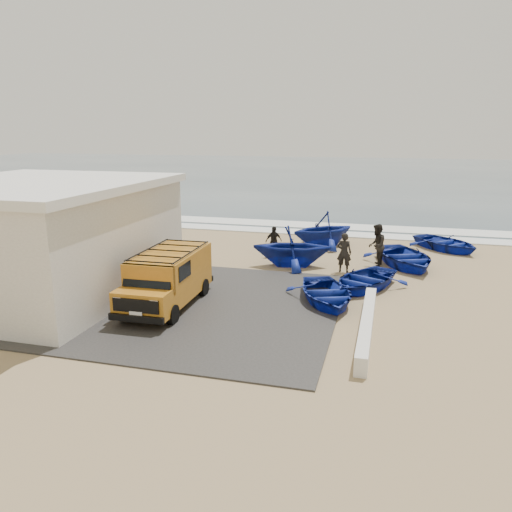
# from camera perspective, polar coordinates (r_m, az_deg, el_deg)

# --- Properties ---
(ground) EXTENTS (160.00, 160.00, 0.00)m
(ground) POSITION_cam_1_polar(r_m,az_deg,el_deg) (19.64, -1.79, -4.02)
(ground) COLOR #A1875D
(slab) EXTENTS (12.00, 10.00, 0.05)m
(slab) POSITION_cam_1_polar(r_m,az_deg,el_deg) (18.54, -9.55, -5.26)
(slab) COLOR #373432
(slab) RESTS_ON ground
(ocean) EXTENTS (180.00, 88.00, 0.01)m
(ocean) POSITION_cam_1_polar(r_m,az_deg,el_deg) (74.29, 11.00, 9.23)
(ocean) COLOR #385166
(ocean) RESTS_ON ground
(surf_line) EXTENTS (180.00, 1.60, 0.06)m
(surf_line) POSITION_cam_1_polar(r_m,az_deg,el_deg) (30.94, 4.68, 2.78)
(surf_line) COLOR white
(surf_line) RESTS_ON ground
(surf_wash) EXTENTS (180.00, 2.20, 0.04)m
(surf_wash) POSITION_cam_1_polar(r_m,az_deg,el_deg) (33.36, 5.47, 3.58)
(surf_wash) COLOR white
(surf_wash) RESTS_ON ground
(building) EXTENTS (8.40, 9.40, 4.30)m
(building) POSITION_cam_1_polar(r_m,az_deg,el_deg) (20.84, -23.70, 2.00)
(building) COLOR silver
(building) RESTS_ON ground
(parapet) EXTENTS (0.35, 6.00, 0.55)m
(parapet) POSITION_cam_1_polar(r_m,az_deg,el_deg) (15.96, 12.54, -7.72)
(parapet) COLOR silver
(parapet) RESTS_ON ground
(van) EXTENTS (1.99, 4.75, 2.02)m
(van) POSITION_cam_1_polar(r_m,az_deg,el_deg) (17.98, -10.06, -2.36)
(van) COLOR #BE771C
(van) RESTS_ON ground
(boat_near_left) EXTENTS (3.74, 4.36, 0.76)m
(boat_near_left) POSITION_cam_1_polar(r_m,az_deg,el_deg) (18.36, 8.04, -4.22)
(boat_near_left) COLOR navy
(boat_near_left) RESTS_ON ground
(boat_near_right) EXTENTS (3.98, 4.49, 0.77)m
(boat_near_right) POSITION_cam_1_polar(r_m,az_deg,el_deg) (20.26, 12.23, -2.64)
(boat_near_right) COLOR navy
(boat_near_right) RESTS_ON ground
(boat_mid_left) EXTENTS (4.10, 3.71, 1.88)m
(boat_mid_left) POSITION_cam_1_polar(r_m,az_deg,el_deg) (23.02, 4.15, 1.12)
(boat_mid_left) COLOR navy
(boat_mid_left) RESTS_ON ground
(boat_mid_right) EXTENTS (4.43, 5.11, 0.89)m
(boat_mid_right) POSITION_cam_1_polar(r_m,az_deg,el_deg) (24.06, 16.64, -0.10)
(boat_mid_right) COLOR navy
(boat_mid_right) RESTS_ON ground
(boat_far_left) EXTENTS (4.79, 4.75, 1.91)m
(boat_far_left) POSITION_cam_1_polar(r_m,az_deg,el_deg) (27.14, 7.67, 3.07)
(boat_far_left) COLOR navy
(boat_far_left) RESTS_ON ground
(boat_far_right) EXTENTS (4.55, 4.61, 0.78)m
(boat_far_right) POSITION_cam_1_polar(r_m,az_deg,el_deg) (28.01, 20.88, 1.42)
(boat_far_right) COLOR navy
(boat_far_right) RESTS_ON ground
(fisherman_front) EXTENTS (0.68, 0.47, 1.78)m
(fisherman_front) POSITION_cam_1_polar(r_m,az_deg,el_deg) (22.33, 10.04, 0.39)
(fisherman_front) COLOR black
(fisherman_front) RESTS_ON ground
(fisherman_middle) EXTENTS (0.84, 1.03, 1.98)m
(fisherman_middle) POSITION_cam_1_polar(r_m,az_deg,el_deg) (23.58, 13.61, 1.19)
(fisherman_middle) COLOR black
(fisherman_middle) RESTS_ON ground
(fisherman_back) EXTENTS (0.92, 0.84, 1.51)m
(fisherman_back) POSITION_cam_1_polar(r_m,az_deg,el_deg) (24.89, 2.03, 1.71)
(fisherman_back) COLOR black
(fisherman_back) RESTS_ON ground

